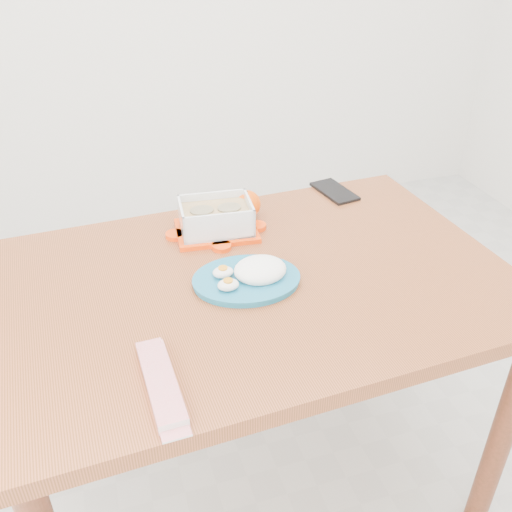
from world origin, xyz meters
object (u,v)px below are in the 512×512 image
object	(u,v)px
orange_fruit	(247,204)
dining_table	(256,310)
rice_plate	(251,274)
food_container	(216,218)
smartphone	(335,191)

from	to	relation	value
orange_fruit	dining_table	bearing A→B (deg)	-102.42
orange_fruit	rice_plate	world-z (taller)	orange_fruit
dining_table	rice_plate	xyz separation A→B (m)	(-0.02, -0.02, 0.12)
dining_table	rice_plate	bearing A→B (deg)	-141.18
dining_table	orange_fruit	bearing A→B (deg)	74.43
orange_fruit	rice_plate	size ratio (longest dim) A/B	0.28
food_container	smartphone	bearing A→B (deg)	23.01
dining_table	orange_fruit	distance (m)	0.33
food_container	rice_plate	distance (m)	0.25
rice_plate	orange_fruit	bearing A→B (deg)	82.19
food_container	rice_plate	xyz separation A→B (m)	(0.02, -0.25, -0.02)
food_container	orange_fruit	world-z (taller)	food_container
orange_fruit	smartphone	world-z (taller)	orange_fruit
rice_plate	smartphone	distance (m)	0.54
food_container	smartphone	xyz separation A→B (m)	(0.40, 0.13, -0.04)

